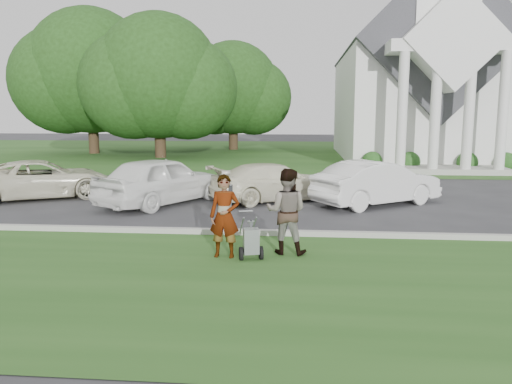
# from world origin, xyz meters

# --- Properties ---
(ground) EXTENTS (120.00, 120.00, 0.00)m
(ground) POSITION_xyz_m (0.00, 0.00, 0.00)
(ground) COLOR #333335
(ground) RESTS_ON ground
(grass_strip) EXTENTS (80.00, 7.00, 0.01)m
(grass_strip) POSITION_xyz_m (0.00, -3.00, 0.01)
(grass_strip) COLOR #264F1B
(grass_strip) RESTS_ON ground
(church_lawn) EXTENTS (80.00, 30.00, 0.01)m
(church_lawn) POSITION_xyz_m (0.00, 27.00, 0.01)
(church_lawn) COLOR #264F1B
(church_lawn) RESTS_ON ground
(curb) EXTENTS (80.00, 0.18, 0.15)m
(curb) POSITION_xyz_m (0.00, 0.55, 0.07)
(curb) COLOR #9E9E93
(curb) RESTS_ON ground
(church) EXTENTS (9.19, 19.00, 24.10)m
(church) POSITION_xyz_m (9.00, 23.11, 5.94)
(church) COLOR white
(church) RESTS_ON ground
(tree_left) EXTENTS (10.63, 8.40, 9.71)m
(tree_left) POSITION_xyz_m (-8.01, 21.99, 5.11)
(tree_left) COLOR #332316
(tree_left) RESTS_ON ground
(tree_far) EXTENTS (11.64, 9.20, 10.73)m
(tree_far) POSITION_xyz_m (-14.01, 24.99, 5.69)
(tree_far) COLOR #332316
(tree_far) RESTS_ON ground
(tree_back) EXTENTS (9.61, 7.60, 8.89)m
(tree_back) POSITION_xyz_m (-4.01, 29.99, 4.73)
(tree_back) COLOR #332316
(tree_back) RESTS_ON ground
(striping_cart) EXTENTS (0.63, 1.04, 0.91)m
(striping_cart) POSITION_xyz_m (0.59, -1.57, 0.39)
(striping_cart) COLOR black
(striping_cart) RESTS_ON ground
(person_left) EXTENTS (0.67, 0.46, 1.78)m
(person_left) POSITION_xyz_m (0.01, -1.43, 0.89)
(person_left) COLOR #999999
(person_left) RESTS_ON ground
(person_right) EXTENTS (1.00, 0.83, 1.87)m
(person_right) POSITION_xyz_m (1.31, -1.03, 0.94)
(person_right) COLOR #999999
(person_right) RESTS_ON ground
(parking_meter_near) EXTENTS (0.10, 0.09, 1.34)m
(parking_meter_near) POSITION_xyz_m (-0.09, 0.28, 0.85)
(parking_meter_near) COLOR gray
(parking_meter_near) RESTS_ON ground
(car_a) EXTENTS (5.49, 4.39, 1.39)m
(car_a) POSITION_xyz_m (-7.67, 5.43, 0.69)
(car_a) COLOR beige
(car_a) RESTS_ON ground
(car_b) EXTENTS (4.09, 5.13, 1.64)m
(car_b) POSITION_xyz_m (-3.04, 4.59, 0.82)
(car_b) COLOR white
(car_b) RESTS_ON ground
(car_c) EXTENTS (4.88, 3.88, 1.32)m
(car_c) POSITION_xyz_m (0.71, 5.62, 0.66)
(car_c) COLOR white
(car_c) RESTS_ON ground
(car_d) EXTENTS (4.63, 3.88, 1.49)m
(car_d) POSITION_xyz_m (4.17, 5.09, 0.75)
(car_d) COLOR silver
(car_d) RESTS_ON ground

